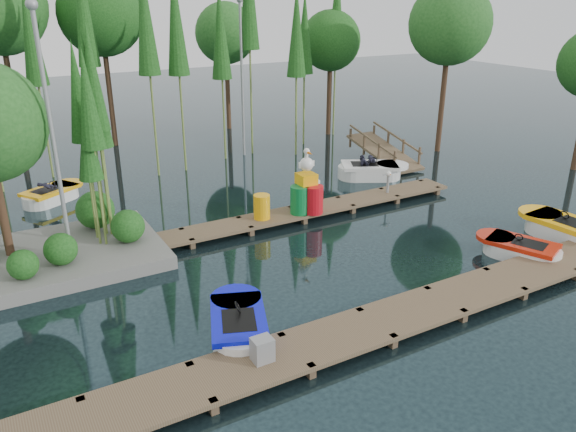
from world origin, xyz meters
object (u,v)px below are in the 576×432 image
boat_red (520,250)px  drum_cluster (308,193)px  island (21,158)px  boat_blue (239,326)px  boat_yellow_far (52,195)px  yellow_barrel (262,207)px  utility_cabinet (262,349)px

boat_red → drum_cluster: drum_cluster is taller
island → boat_blue: (3.49, -6.31, -2.92)m
boat_blue → boat_yellow_far: (-2.36, 11.63, 0.00)m
yellow_barrel → island: bearing=173.5°
boat_red → drum_cluster: (-3.88, 5.76, 0.71)m
utility_cabinet → yellow_barrel: (3.57, 7.00, 0.15)m
drum_cluster → utility_cabinet: bearing=-127.6°
utility_cabinet → boat_blue: bearing=84.7°
boat_red → yellow_barrel: yellow_barrel is taller
boat_yellow_far → utility_cabinet: boat_yellow_far is taller
island → utility_cabinet: 8.88m
boat_red → utility_cabinet: (-9.15, -1.08, 0.32)m
island → boat_blue: 7.78m
yellow_barrel → drum_cluster: bearing=-5.4°
boat_blue → boat_yellow_far: bearing=122.7°
island → utility_cabinet: bearing=-66.7°
boat_yellow_far → yellow_barrel: boat_yellow_far is taller
island → drum_cluster: island is taller
island → boat_yellow_far: island is taller
boat_yellow_far → boat_red: bearing=-58.5°
boat_red → utility_cabinet: utility_cabinet is taller
yellow_barrel → utility_cabinet: bearing=-117.0°
boat_yellow_far → island: bearing=-113.9°
island → boat_red: bearing=-28.2°
boat_blue → boat_yellow_far: boat_yellow_far is taller
island → boat_red: island is taller
boat_blue → drum_cluster: bearing=67.5°
yellow_barrel → boat_red: bearing=-46.7°
boat_red → boat_yellow_far: boat_yellow_far is taller
boat_red → boat_blue: bearing=155.1°
island → boat_blue: island is taller
boat_red → boat_yellow_far: 16.55m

